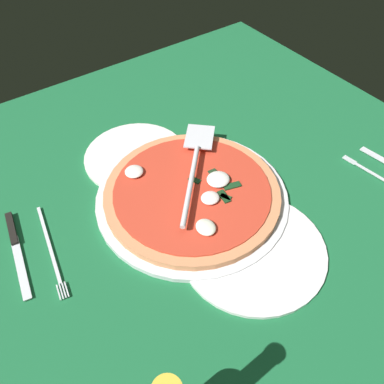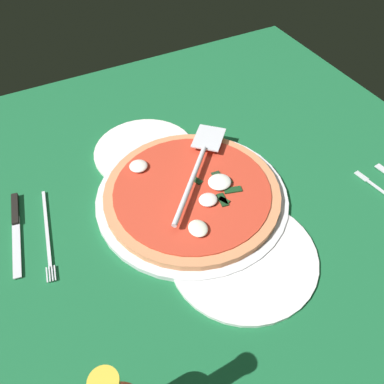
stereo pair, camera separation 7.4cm
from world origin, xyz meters
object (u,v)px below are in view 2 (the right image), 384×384
object	(u,v)px
place_setting_far	(31,230)
dinner_plate_right	(145,152)
dinner_plate_left	(243,256)
pizza	(192,193)
pizza_server	(198,164)

from	to	relation	value
place_setting_far	dinner_plate_right	bearing A→B (deg)	120.60
place_setting_far	dinner_plate_left	bearing A→B (deg)	63.98
dinner_plate_left	pizza	size ratio (longest dim) A/B	0.76
dinner_plate_left	pizza	world-z (taller)	pizza
dinner_plate_right	pizza	size ratio (longest dim) A/B	0.65
pizza_server	dinner_plate_left	bearing A→B (deg)	-142.23
dinner_plate_left	pizza_server	world-z (taller)	pizza_server
dinner_plate_right	pizza	distance (cm)	17.41
pizza	pizza_server	xyz separation A→B (cm)	(4.19, -3.53, 2.51)
dinner_plate_right	place_setting_far	distance (cm)	28.95
dinner_plate_right	dinner_plate_left	bearing A→B (deg)	-172.11
dinner_plate_right	pizza	xyz separation A→B (cm)	(-17.08, -2.93, 1.72)
dinner_plate_right	pizza_server	xyz separation A→B (cm)	(-12.89, -6.46, 4.23)
dinner_plate_right	pizza_server	bearing A→B (deg)	-153.39
dinner_plate_left	dinner_plate_right	bearing A→B (deg)	7.89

